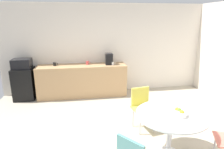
# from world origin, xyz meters

# --- Properties ---
(wall_back) EXTENTS (6.00, 0.10, 2.60)m
(wall_back) POSITION_xyz_m (0.00, 3.00, 1.30)
(wall_back) COLOR silver
(wall_back) RESTS_ON ground_plane
(counter_block) EXTENTS (2.49, 0.60, 0.90)m
(counter_block) POSITION_xyz_m (-0.72, 2.65, 0.45)
(counter_block) COLOR tan
(counter_block) RESTS_ON ground_plane
(mini_fridge) EXTENTS (0.54, 0.54, 0.87)m
(mini_fridge) POSITION_xyz_m (-2.31, 2.65, 0.44)
(mini_fridge) COLOR black
(mini_fridge) RESTS_ON ground_plane
(microwave) EXTENTS (0.48, 0.38, 0.26)m
(microwave) POSITION_xyz_m (-2.31, 2.65, 1.00)
(microwave) COLOR black
(microwave) RESTS_ON mini_fridge
(round_table) EXTENTS (1.08, 1.08, 0.75)m
(round_table) POSITION_xyz_m (0.61, -0.25, 0.61)
(round_table) COLOR silver
(round_table) RESTS_ON ground_plane
(chair_yellow) EXTENTS (0.49, 0.49, 0.83)m
(chair_yellow) POSITION_xyz_m (0.44, 0.70, 0.52)
(chair_yellow) COLOR silver
(chair_yellow) RESTS_ON ground_plane
(fruit_bowl) EXTENTS (0.25, 0.25, 0.11)m
(fruit_bowl) POSITION_xyz_m (0.69, -0.31, 0.80)
(fruit_bowl) COLOR silver
(fruit_bowl) RESTS_ON round_table
(mug_white) EXTENTS (0.13, 0.08, 0.09)m
(mug_white) POSITION_xyz_m (-1.47, 2.72, 0.95)
(mug_white) COLOR black
(mug_white) RESTS_ON counter_block
(mug_green) EXTENTS (0.13, 0.08, 0.09)m
(mug_green) POSITION_xyz_m (0.14, 2.56, 0.95)
(mug_green) COLOR white
(mug_green) RESTS_ON counter_block
(mug_red) EXTENTS (0.13, 0.08, 0.09)m
(mug_red) POSITION_xyz_m (-0.56, 2.73, 0.95)
(mug_red) COLOR #D84C4C
(mug_red) RESTS_ON counter_block
(coffee_maker) EXTENTS (0.20, 0.24, 0.32)m
(coffee_maker) POSITION_xyz_m (0.05, 2.65, 1.06)
(coffee_maker) COLOR black
(coffee_maker) RESTS_ON counter_block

